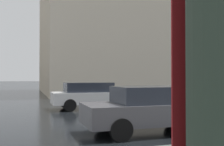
# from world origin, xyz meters

# --- Properties ---
(car_white) EXTENTS (1.85, 4.10, 1.41)m
(car_white) POSITION_xyz_m (5.50, -8.64, 0.76)
(car_white) COLOR silver
(car_white) RESTS_ON ground_plane
(car_dark_grey) EXTENTS (1.85, 4.10, 1.41)m
(car_dark_grey) POSITION_xyz_m (-1.00, -9.05, 0.76)
(car_dark_grey) COLOR #4C4C51
(car_dark_grey) RESTS_ON ground_plane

